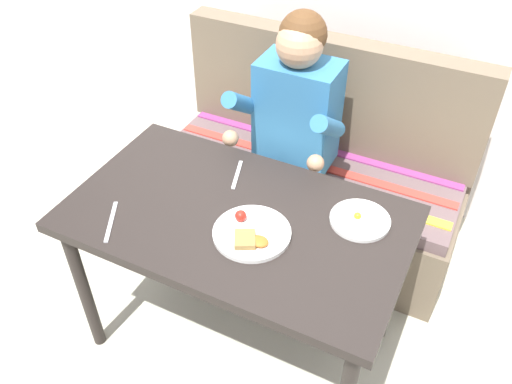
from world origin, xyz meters
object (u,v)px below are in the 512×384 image
at_px(person, 291,125).
at_px(plate_breakfast, 251,233).
at_px(fork, 237,175).
at_px(plate_eggs, 360,220).
at_px(knife, 111,222).
at_px(couch, 311,180).
at_px(table, 237,231).

height_order(person, plate_breakfast, person).
bearing_deg(fork, plate_eggs, -21.92).
bearing_deg(knife, person, 40.43).
relative_size(person, fork, 7.13).
xyz_separation_m(person, knife, (-0.32, -0.82, -0.01)).
bearing_deg(couch, knife, -110.48).
height_order(table, plate_eggs, plate_eggs).
relative_size(table, person, 0.99).
bearing_deg(person, table, -84.75).
distance_m(plate_breakfast, plate_eggs, 0.38).
bearing_deg(couch, fork, -100.32).
distance_m(table, fork, 0.24).
xyz_separation_m(table, person, (-0.05, 0.59, 0.09)).
bearing_deg(plate_breakfast, plate_eggs, 36.81).
xyz_separation_m(table, plate_eggs, (0.40, 0.16, 0.09)).
bearing_deg(knife, table, 3.10).
relative_size(couch, person, 1.19).
bearing_deg(person, plate_eggs, -43.74).
distance_m(person, fork, 0.40).
height_order(couch, fork, couch).
relative_size(person, plate_breakfast, 4.58).
bearing_deg(table, person, 95.25).
xyz_separation_m(plate_eggs, fork, (-0.50, 0.04, -0.01)).
xyz_separation_m(plate_breakfast, knife, (-0.46, -0.16, -0.01)).
relative_size(plate_eggs, fork, 1.23).
distance_m(table, plate_eggs, 0.44).
relative_size(couch, fork, 8.47).
distance_m(plate_eggs, fork, 0.50).
distance_m(plate_eggs, knife, 0.86).
height_order(plate_eggs, fork, plate_eggs).
height_order(fork, knife, same).
bearing_deg(couch, person, -107.20).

